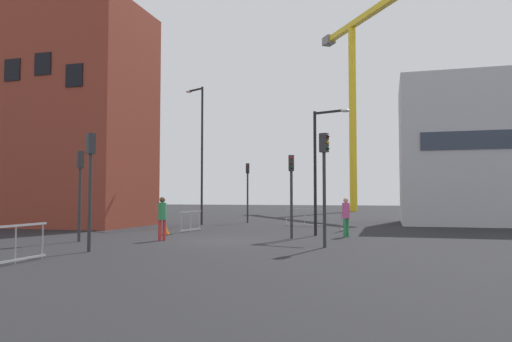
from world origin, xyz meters
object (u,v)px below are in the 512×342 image
Objects in this scene: traffic_light_median at (90,172)px; pedestrian_walking at (162,215)px; traffic_light_crosswalk at (80,180)px; traffic_light_island at (324,171)px; streetlamp_tall at (200,146)px; streetlamp_short at (320,160)px; traffic_light_verge at (291,182)px; construction_crane at (355,81)px; pedestrian_waiting at (346,214)px; traffic_cone_striped at (166,230)px; traffic_light_near at (248,183)px.

traffic_light_median is 4.70m from pedestrian_walking.
traffic_light_island is (10.07, 0.38, 0.27)m from traffic_light_crosswalk.
streetlamp_short is at bearing -37.10° from streetlamp_tall.
traffic_light_island is 1.13× the size of traffic_light_verge.
construction_crane is 44.92m from traffic_light_crosswalk.
streetlamp_short is at bearing 52.17° from traffic_light_median.
streetlamp_tall is at bearing 132.62° from traffic_light_verge.
traffic_light_median is at bearing -127.83° from streetlamp_short.
traffic_cone_striped is at bearing -172.50° from pedestrian_waiting.
pedestrian_walking reaches higher than traffic_cone_striped.
traffic_light_crosswalk is at bearing -101.41° from construction_crane.
streetlamp_tall reaches higher than traffic_cone_striped.
pedestrian_walking is (2.67, -10.78, -4.11)m from streetlamp_tall.
traffic_cone_striped is (-0.88, -10.98, -2.57)m from traffic_light_near.
pedestrian_waiting is at bearing -11.16° from streetlamp_short.
traffic_light_island reaches higher than pedestrian_walking.
traffic_light_island is (9.65, -11.72, -2.39)m from streetlamp_tall.
traffic_light_crosswalk is (-9.22, -5.45, -1.06)m from streetlamp_short.
streetlamp_short is 3.30× the size of pedestrian_waiting.
traffic_light_verge is (8.19, 3.66, -0.04)m from traffic_light_crosswalk.
pedestrian_waiting is 3.70× the size of traffic_cone_striped.
streetlamp_tall is 2.18× the size of traffic_light_near.
traffic_light_verge is at bearing 119.83° from traffic_light_island.
traffic_light_verge is at bearing -3.90° from traffic_cone_striped.
pedestrian_waiting is 8.63m from traffic_cone_striped.
construction_crane is at bearing 92.19° from traffic_light_island.
streetlamp_tall reaches higher than streetlamp_short.
traffic_light_median is at bearing -90.58° from traffic_light_near.
traffic_light_verge reaches higher than traffic_cone_striped.
traffic_light_verge reaches higher than pedestrian_waiting.
traffic_light_near is at bearing 89.42° from traffic_light_median.
streetlamp_short is 2.34m from traffic_light_verge.
construction_crane is 3.99× the size of streetlamp_short.
traffic_light_near is 2.28× the size of pedestrian_walking.
traffic_cone_striped is (-8.17, 3.72, -2.57)m from traffic_light_island.
traffic_cone_striped is (-6.58, -37.92, -15.74)m from construction_crane.
streetlamp_tall is 11.13m from streetlamp_short.
streetlamp_tall reaches higher than traffic_light_median.
traffic_light_median is 11.51m from pedestrian_waiting.
streetlamp_short is (8.79, -6.65, -1.60)m from streetlamp_tall.
construction_crane is 12.91× the size of pedestrian_walking.
streetlamp_tall is 5.05× the size of pedestrian_waiting.
traffic_light_median is 1.09× the size of traffic_light_verge.
traffic_light_median reaches higher than traffic_light_verge.
traffic_light_near is at bearing 123.76° from streetlamp_short.
traffic_light_verge is at bearing -47.38° from streetlamp_tall.
traffic_light_island is (7.29, -14.70, 0.00)m from traffic_light_near.
traffic_cone_striped is (1.48, -8.01, -4.97)m from streetlamp_tall.
streetlamp_tall is 2.27× the size of traffic_light_median.
traffic_light_near is at bearing 115.34° from traffic_light_verge.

